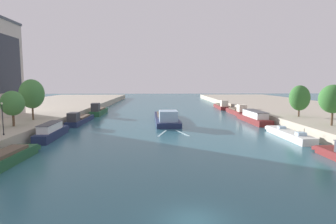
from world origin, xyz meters
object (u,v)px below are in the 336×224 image
Objects in this scene: moored_boat_left_midway at (80,119)px; moored_boat_right_downstream at (289,134)px; barge_midriver at (166,118)px; lamppost_left_bank at (3,117)px; moored_boat_left_near at (99,111)px; moored_boat_right_end at (254,117)px; tree_left_second at (12,103)px; moored_boat_right_midway at (222,106)px; moored_boat_left_lone at (52,132)px; moored_boat_right_second at (237,111)px; tree_right_midway at (333,99)px; tree_right_by_lamp at (300,98)px; tree_left_far at (32,94)px.

moored_boat_left_midway reaches higher than moored_boat_right_downstream.
lamppost_left_bank reaches higher than barge_midriver.
moored_boat_right_end is (38.07, -15.99, 0.09)m from moored_boat_left_near.
moored_boat_right_end is at bearing 19.83° from tree_left_second.
moored_boat_right_midway is (0.12, 32.41, -0.22)m from moored_boat_right_end.
moored_boat_left_lone is 50.44m from moored_boat_right_second.
moored_boat_left_lone is 0.76× the size of moored_boat_right_end.
moored_boat_left_midway is at bearing 90.57° from moored_boat_left_lone.
moored_boat_left_midway is (-0.16, 16.29, -0.24)m from moored_boat_left_lone.
tree_right_midway is at bearing -36.29° from moored_boat_left_near.
moored_boat_left_midway is at bearing -140.14° from moored_boat_right_midway.
tree_right_by_lamp reaches higher than moored_boat_right_midway.
barge_midriver is 1.53× the size of moored_boat_right_end.
tree_right_by_lamp reaches higher than moored_boat_left_midway.
tree_right_midway is 1.04× the size of tree_right_by_lamp.
moored_boat_right_midway is 50.23m from tree_right_midway.
tree_left_far is 1.14× the size of tree_right_midway.
moored_boat_right_second is (38.69, -0.59, -0.10)m from moored_boat_left_near.
lamppost_left_bank is (2.59, -7.60, -1.27)m from tree_left_second.
tree_left_second is at bearing -144.84° from barge_midriver.
moored_boat_right_end is 1.04× the size of moored_boat_right_midway.
tree_left_second is (-5.90, -16.05, 4.80)m from moored_boat_left_midway.
tree_right_by_lamp is at bearing 13.34° from moored_boat_left_lone.
moored_boat_right_end reaches higher than moored_boat_right_downstream.
moored_boat_left_near is at bearing 143.71° from tree_right_midway.
moored_boat_right_downstream is 46.09m from tree_left_far.
moored_boat_left_near is at bearing 154.80° from tree_right_by_lamp.
moored_boat_right_midway reaches higher than moored_boat_right_downstream.
tree_left_second is at bearing -110.19° from moored_boat_left_midway.
barge_midriver is at bearing -38.01° from moored_boat_left_near.
moored_boat_left_midway reaches higher than moored_boat_right_end.
tree_right_by_lamp reaches higher than barge_midriver.
moored_boat_left_near reaches higher than barge_midriver.
tree_left_far is at bearing -152.34° from moored_boat_right_second.
barge_midriver is 27.92m from tree_left_far.
moored_boat_right_downstream is 3.04× the size of lamppost_left_bank.
moored_boat_left_near is 2.10× the size of tree_right_by_lamp.
moored_boat_right_second is 22.44m from tree_right_by_lamp.
tree_left_far is at bearing 100.89° from lamppost_left_bank.
moored_boat_right_second is at bearing 27.66° from tree_left_far.
moored_boat_right_end is at bearing 29.39° from lamppost_left_bank.
moored_boat_right_midway is 38.84m from tree_right_by_lamp.
tree_left_far is (-0.33, 7.60, 1.18)m from tree_left_second.
moored_boat_left_lone is at bearing 178.90° from moored_boat_right_downstream.
moored_boat_left_near is at bearing 84.27° from lamppost_left_bank.
tree_left_second reaches higher than moored_boat_left_near.
barge_midriver is at bearing 48.34° from lamppost_left_bank.
moored_boat_right_downstream is (19.47, -18.62, -0.36)m from barge_midriver.
tree_left_second is at bearing -87.50° from tree_left_far.
moored_boat_left_lone is at bearing -157.05° from moored_boat_right_end.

